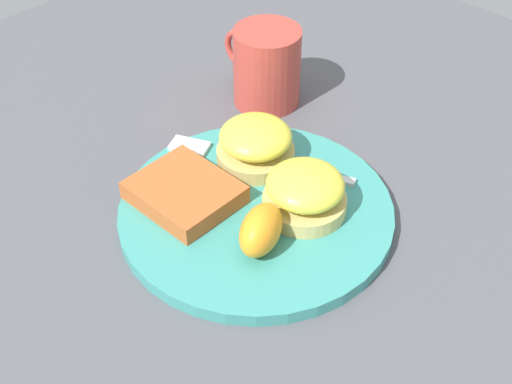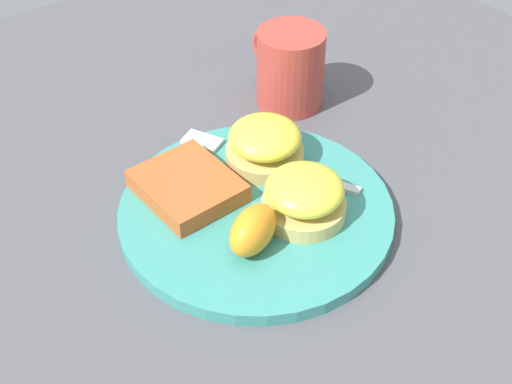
{
  "view_description": "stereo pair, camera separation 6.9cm",
  "coord_description": "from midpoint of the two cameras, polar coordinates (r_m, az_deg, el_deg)",
  "views": [
    {
      "loc": [
        -0.37,
        0.37,
        0.5
      ],
      "look_at": [
        0.0,
        0.0,
        0.03
      ],
      "focal_mm": 50.0,
      "sensor_mm": 36.0,
      "label": 1
    },
    {
      "loc": [
        -0.41,
        0.31,
        0.5
      ],
      "look_at": [
        0.0,
        0.0,
        0.03
      ],
      "focal_mm": 50.0,
      "sensor_mm": 36.0,
      "label": 2
    }
  ],
  "objects": [
    {
      "name": "ground_plane",
      "position": [
        0.72,
        2.77,
        -2.15
      ],
      "size": [
        1.1,
        1.1,
        0.0
      ],
      "primitive_type": "plane",
      "color": "#4C4C51"
    },
    {
      "name": "orange_wedge",
      "position": [
        0.65,
        2.8,
        -3.2
      ],
      "size": [
        0.06,
        0.07,
        0.04
      ],
      "primitive_type": "ellipsoid",
      "rotation": [
        0.0,
        0.0,
        1.97
      ],
      "color": "orange",
      "rests_on": "plate"
    },
    {
      "name": "sandwich_benedict_left",
      "position": [
        0.69,
        6.77,
        -0.48
      ],
      "size": [
        0.08,
        0.08,
        0.05
      ],
      "color": "tan",
      "rests_on": "plate"
    },
    {
      "name": "sandwich_benedict_right",
      "position": [
        0.75,
        3.37,
        3.75
      ],
      "size": [
        0.08,
        0.08,
        0.05
      ],
      "color": "tan",
      "rests_on": "plate"
    },
    {
      "name": "hashbrown_patty",
      "position": [
        0.71,
        -2.76,
        0.35
      ],
      "size": [
        0.1,
        0.09,
        0.02
      ],
      "primitive_type": "cube",
      "rotation": [
        0.0,
        0.0,
        0.03
      ],
      "color": "#AF5527",
      "rests_on": "plate"
    },
    {
      "name": "cup",
      "position": [
        0.85,
        5.07,
        9.78
      ],
      "size": [
        0.11,
        0.08,
        0.09
      ],
      "color": "#B23D33",
      "rests_on": "ground_plane"
    },
    {
      "name": "fork",
      "position": [
        0.76,
        2.62,
        2.58
      ],
      "size": [
        0.19,
        0.1,
        0.0
      ],
      "color": "silver",
      "rests_on": "plate"
    },
    {
      "name": "plate",
      "position": [
        0.71,
        2.79,
        -1.75
      ],
      "size": [
        0.27,
        0.27,
        0.01
      ],
      "primitive_type": "cylinder",
      "color": "teal",
      "rests_on": "ground_plane"
    }
  ]
}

